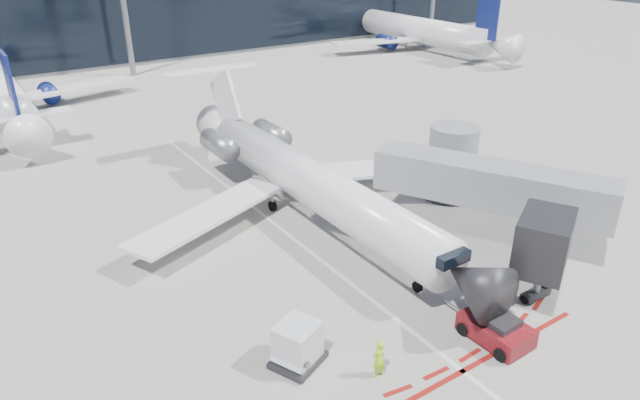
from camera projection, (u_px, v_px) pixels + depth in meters
ground at (310, 252)px, 31.93m from camera, size 260.00×260.00×0.00m
apron_centerline at (292, 237)px, 33.43m from camera, size 0.25×40.00×0.01m
apron_stop_bar at (463, 371)px, 23.30m from camera, size 14.00×0.25×0.01m
jet_bridge at (478, 182)px, 33.29m from camera, size 10.03×15.20×4.90m
regional_jet at (304, 177)px, 35.33m from camera, size 23.54×29.03×7.27m
pushback_tug at (496, 329)px, 24.89m from camera, size 2.11×4.80×1.24m
ramp_worker at (379, 359)px, 22.70m from camera, size 0.68×0.48×1.76m
uld_container at (298, 345)px, 23.35m from camera, size 2.58×2.42×1.93m
bg_airliner_2 at (414, 11)px, 84.85m from camera, size 32.74×34.66×10.59m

